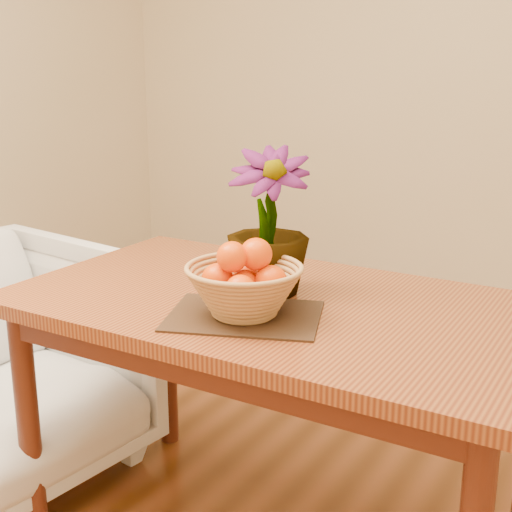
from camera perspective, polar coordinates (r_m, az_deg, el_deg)
The scene contains 6 objects.
wall_back at distance 3.61m, azimuth 17.43°, elevation 14.63°, with size 4.00×0.02×2.70m, color beige.
table at distance 1.91m, azimuth 1.57°, elevation -5.98°, with size 1.40×0.80×0.75m.
placemat at distance 1.75m, azimuth -0.94°, elevation -4.81°, with size 0.37×0.28×0.01m, color #341E13.
wicker_basket at distance 1.73m, azimuth -0.95°, elevation -2.91°, with size 0.29×0.29×0.12m.
orange_pile at distance 1.71m, azimuth -0.93°, elevation -1.38°, with size 0.20×0.19×0.14m.
potted_plant at distance 1.87m, azimuth 0.96°, elevation 2.70°, with size 0.22×0.22×0.39m, color #1C4B15.
Camera 1 is at (0.86, -1.25, 1.36)m, focal length 50.00 mm.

